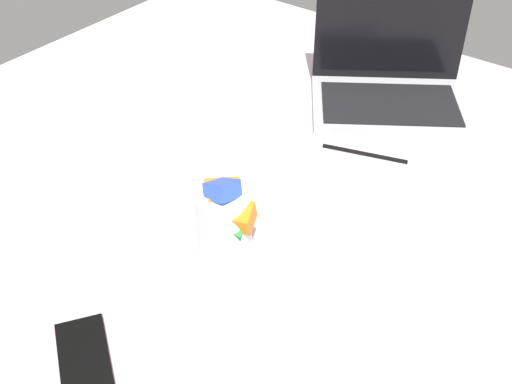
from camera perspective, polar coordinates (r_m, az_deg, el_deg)
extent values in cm
cube|color=silver|center=(124.31, 5.25, -3.70)|extent=(180.00, 140.00, 18.00)
cube|color=#B7BABC|center=(145.78, 11.55, 7.51)|extent=(40.22, 37.56, 2.00)
cube|color=black|center=(143.91, 11.68, 7.62)|extent=(33.54, 30.35, 0.40)
cube|color=black|center=(150.19, 11.66, 13.44)|extent=(27.87, 19.36, 21.00)
cylinder|color=silver|center=(104.48, -2.83, -2.64)|extent=(9.00, 9.00, 11.00)
cube|color=red|center=(106.07, -2.42, -3.62)|extent=(6.29, 5.85, 4.63)
cube|color=yellow|center=(104.97, -2.97, -2.91)|extent=(7.01, 7.32, 4.43)
cube|color=#268C33|center=(102.85, -2.09, -2.63)|extent=(6.35, 7.00, 5.71)
cube|color=orange|center=(101.34, -1.90, -2.06)|extent=(7.40, 6.98, 5.41)
cube|color=orange|center=(102.58, -2.87, -0.25)|extent=(7.88, 7.72, 4.14)
cube|color=blue|center=(100.67, -2.97, 0.15)|extent=(5.39, 5.13, 5.15)
cube|color=black|center=(95.48, -14.87, -13.91)|extent=(15.39, 13.54, 0.80)
cube|color=black|center=(130.29, 9.46, 3.35)|extent=(16.41, 5.63, 0.60)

